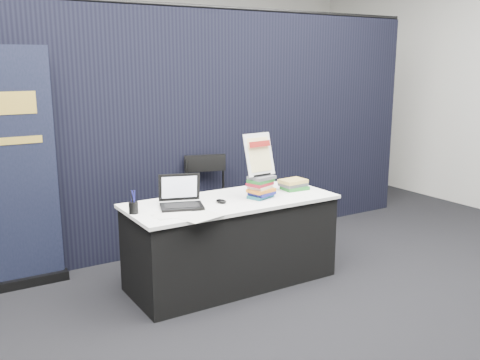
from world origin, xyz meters
The scene contains 15 objects.
floor centered at (0.00, 0.00, 0.00)m, with size 8.00×8.00×0.00m, color black.
wall_back centered at (0.00, 4.00, 1.75)m, with size 8.00×0.02×3.50m, color #B9B7AF.
drape_partition centered at (0.00, 1.60, 1.20)m, with size 6.00×0.08×2.40m, color black.
display_table centered at (0.00, 0.55, 0.38)m, with size 1.80×0.75×0.75m.
laptop centered at (-0.47, 0.58, 0.81)m, with size 0.40×0.37×0.26m.
mouse centered at (-0.13, 0.50, 0.77)m, with size 0.06×0.10×0.03m, color black.
brochure_left centered at (-0.64, 0.39, 0.75)m, with size 0.25×0.18×0.00m, color silver.
brochure_mid centered at (-0.62, 0.39, 0.75)m, with size 0.28×0.20×0.00m, color white.
brochure_right centered at (-0.46, 0.23, 0.75)m, with size 0.31×0.22×0.00m, color silver.
pen_cup centered at (-0.86, 0.58, 0.80)m, with size 0.07×0.07×0.09m, color black.
book_stack_tall centered at (0.25, 0.47, 0.85)m, with size 0.24×0.20×0.19m.
book_stack_short centered at (0.67, 0.56, 0.80)m, with size 0.22×0.17×0.09m.
info_sign centered at (0.25, 0.50, 1.12)m, with size 0.28×0.15×0.37m.
pullup_banner centered at (-1.63, 1.42, 0.90)m, with size 0.86×0.11×2.03m.
stacking_chair centered at (0.24, 1.29, 0.54)m, with size 0.55×0.56×0.98m.
Camera 1 is at (-2.25, -3.23, 1.91)m, focal length 40.00 mm.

